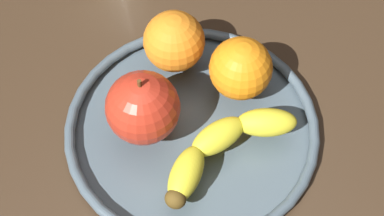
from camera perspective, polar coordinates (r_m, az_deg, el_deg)
ground_plane at (r=64.82cm, az=0.00°, el=-3.30°), size 130.12×130.12×4.00cm
fruit_bowl at (r=62.31cm, az=0.00°, el=-1.96°), size 28.88×28.88×1.80cm
banana at (r=58.29cm, az=3.17°, el=-3.98°), size 17.84×8.42×3.18cm
apple at (r=58.07cm, az=-5.14°, el=0.04°), size 8.03×8.03×8.83cm
orange_front_right at (r=63.87cm, az=-1.87°, el=6.95°), size 7.24×7.24×7.24cm
orange_back_left at (r=61.63cm, az=5.10°, el=4.12°), size 7.19×7.19×7.19cm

